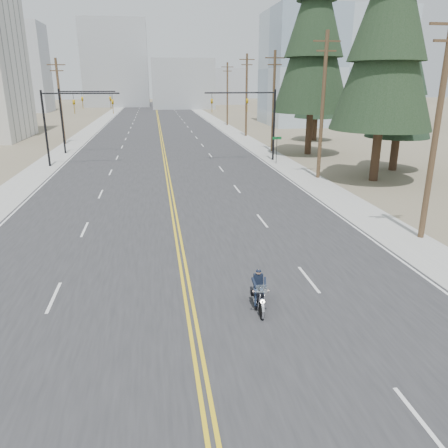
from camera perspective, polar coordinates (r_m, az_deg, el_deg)
ground_plane at (r=13.93m, az=-3.61°, el=-15.68°), size 400.00×400.00×0.00m
road at (r=81.92m, az=-8.44°, el=12.52°), size 20.00×200.00×0.01m
sidewalk_left at (r=82.58m, az=-16.62°, el=12.02°), size 3.00×200.00×0.01m
sidewalk_right at (r=82.85m, az=-0.27°, el=12.77°), size 3.00×200.00×0.01m
traffic_mast_left at (r=44.36m, az=-19.91°, el=13.46°), size 7.10×0.26×7.00m
traffic_mast_right at (r=44.75m, az=4.03°, el=14.49°), size 7.10×0.26×7.00m
traffic_mast_far at (r=52.29m, az=-18.70°, el=14.06°), size 6.10×0.26×7.00m
street_sign at (r=43.58m, az=6.90°, el=10.16°), size 0.90×0.06×2.62m
utility_pole_a at (r=23.82m, az=26.07°, el=11.49°), size 2.20×0.30×11.00m
utility_pole_b at (r=37.12m, az=12.77°, el=14.98°), size 2.20×0.30×11.50m
utility_pole_c at (r=51.38m, az=6.49°, el=15.77°), size 2.20×0.30×11.00m
utility_pole_d at (r=65.96m, az=2.95°, el=16.58°), size 2.20×0.30×11.50m
utility_pole_e at (r=82.67m, az=0.44°, el=16.73°), size 2.20×0.30×11.00m
utility_pole_left at (r=60.69m, az=-20.63°, el=14.88°), size 2.20×0.30×10.50m
glass_building at (r=87.98m, az=13.83°, el=19.11°), size 24.00×16.00×20.00m
haze_bldg_a at (r=131.08m, az=-25.31°, el=17.92°), size 14.00×12.00×22.00m
haze_bldg_b at (r=136.84m, az=-5.46°, el=17.74°), size 18.00×14.00×14.00m
haze_bldg_c at (r=128.27m, az=10.20°, el=18.42°), size 16.00×12.00×18.00m
haze_bldg_d at (r=152.04m, az=-13.93°, el=19.61°), size 20.00×15.00×26.00m
haze_bldg_e at (r=163.63m, az=0.19°, el=17.52°), size 14.00×14.00×12.00m
motorcyclist at (r=15.63m, az=4.62°, el=-8.69°), size 0.92×1.87×1.42m
conifer_near at (r=37.49m, az=20.87°, el=23.34°), size 7.80×7.80×20.64m
conifer_mid at (r=42.56m, az=22.48°, el=17.96°), size 5.61×5.61×14.95m
conifer_tall at (r=50.12m, az=11.81°, el=23.90°), size 8.21×8.21×22.79m
conifer_far at (r=62.02m, az=12.18°, el=18.70°), size 5.71×5.71×15.29m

